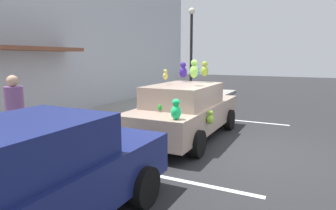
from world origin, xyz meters
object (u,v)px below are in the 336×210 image
at_px(street_lamp_post, 191,47).
at_px(plush_covered_car, 186,110).
at_px(pedestrian_near_shopfront, 16,121).
at_px(teddy_bear_on_sidewalk, 80,131).
at_px(parked_sedan_behind, 27,181).

bearing_deg(street_lamp_post, plush_covered_car, -159.64).
xyz_separation_m(plush_covered_car, pedestrian_near_shopfront, (-3.59, 2.31, 0.17)).
relative_size(plush_covered_car, teddy_bear_on_sidewalk, 5.80).
height_order(plush_covered_car, parked_sedan_behind, plush_covered_car).
relative_size(plush_covered_car, parked_sedan_behind, 1.10).
bearing_deg(parked_sedan_behind, teddy_bear_on_sidewalk, 32.99).
xyz_separation_m(teddy_bear_on_sidewalk, pedestrian_near_shopfront, (-1.30, 0.49, 0.46)).
bearing_deg(parked_sedan_behind, plush_covered_car, 0.79).
bearing_deg(street_lamp_post, pedestrian_near_shopfront, 175.89).
height_order(teddy_bear_on_sidewalk, pedestrian_near_shopfront, pedestrian_near_shopfront).
bearing_deg(teddy_bear_on_sidewalk, pedestrian_near_shopfront, 159.46).
bearing_deg(plush_covered_car, parked_sedan_behind, -179.21).
bearing_deg(pedestrian_near_shopfront, street_lamp_post, -4.11).
bearing_deg(street_lamp_post, teddy_bear_on_sidewalk, 179.14).
relative_size(plush_covered_car, pedestrian_near_shopfront, 2.60).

